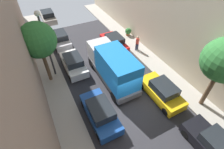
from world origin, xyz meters
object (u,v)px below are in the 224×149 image
object	(u,v)px
parked_car_right_1	(162,91)
pedestrian	(137,43)
parked_car_right_2	(114,42)
parked_car_left_2	(100,112)
parked_car_left_5	(48,17)
delivery_truck	(113,66)
street_tree_0	(38,40)
parked_car_right_0	(216,147)
potted_plant_2	(35,49)
potted_plant_1	(128,32)
parked_car_left_3	(73,63)
parked_car_left_4	(60,39)
lamp_post	(44,37)

from	to	relation	value
parked_car_right_1	pedestrian	world-z (taller)	pedestrian
parked_car_right_2	pedestrian	world-z (taller)	pedestrian
parked_car_left_2	parked_car_left_5	size ratio (longest dim) A/B	1.00
delivery_truck	street_tree_0	xyz separation A→B (m)	(-5.16, 2.68, 2.52)
parked_car_left_2	street_tree_0	xyz separation A→B (m)	(-2.46, 5.91, 3.59)
parked_car_right_0	parked_car_right_1	world-z (taller)	same
potted_plant_2	street_tree_0	bearing A→B (deg)	-84.01
street_tree_0	potted_plant_2	xyz separation A→B (m)	(-0.53, 5.05, -3.64)
parked_car_right_0	parked_car_left_2	bearing A→B (deg)	133.82
potted_plant_1	parked_car_left_3	bearing A→B (deg)	-159.15
street_tree_0	delivery_truck	bearing A→B (deg)	-27.48
parked_car_left_4	parked_car_right_2	xyz separation A→B (m)	(5.40, -3.63, 0.00)
delivery_truck	parked_car_left_4	bearing A→B (deg)	107.61
lamp_post	parked_car_right_0	bearing A→B (deg)	-58.90
street_tree_0	lamp_post	bearing A→B (deg)	45.53
parked_car_left_3	pedestrian	world-z (taller)	pedestrian
pedestrian	parked_car_right_0	bearing A→B (deg)	-99.48
delivery_truck	potted_plant_2	bearing A→B (deg)	126.33
parked_car_right_1	parked_car_left_4	bearing A→B (deg)	113.93
parked_car_left_2	delivery_truck	xyz separation A→B (m)	(2.70, 3.23, 1.07)
lamp_post	parked_car_left_5	bearing A→B (deg)	81.22
parked_car_left_2	parked_car_right_0	xyz separation A→B (m)	(5.40, -5.63, 0.00)
parked_car_left_4	pedestrian	world-z (taller)	pedestrian
parked_car_left_3	lamp_post	bearing A→B (deg)	-179.34
potted_plant_1	parked_car_left_4	bearing A→B (deg)	165.59
pedestrian	street_tree_0	size ratio (longest dim) A/B	0.31
parked_car_left_2	potted_plant_2	xyz separation A→B (m)	(-2.99, 10.96, -0.04)
parked_car_left_2	parked_car_right_1	xyz separation A→B (m)	(5.40, -0.44, 0.00)
parked_car_left_2	parked_car_right_1	bearing A→B (deg)	-4.62
potted_plant_1	potted_plant_2	world-z (taller)	potted_plant_1
parked_car_left_3	potted_plant_2	bearing A→B (deg)	123.78
parked_car_right_1	parked_car_right_2	distance (m)	8.54
parked_car_left_5	parked_car_right_0	xyz separation A→B (m)	(5.40, -24.40, 0.00)
parked_car_left_4	pedestrian	distance (m)	9.16
parked_car_left_2	potted_plant_1	bearing A→B (deg)	49.53
parked_car_left_4	parked_car_left_5	xyz separation A→B (m)	(0.00, 7.04, 0.00)
parked_car_left_2	parked_car_left_5	world-z (taller)	same
parked_car_right_0	street_tree_0	bearing A→B (deg)	124.26
street_tree_0	parked_car_right_1	bearing A→B (deg)	-38.92
parked_car_left_3	parked_car_right_2	bearing A→B (deg)	16.60
parked_car_left_4	parked_car_left_2	bearing A→B (deg)	-90.00
delivery_truck	potted_plant_2	xyz separation A→B (m)	(-5.69, 7.73, -1.11)
pedestrian	street_tree_0	distance (m)	10.38
pedestrian	lamp_post	world-z (taller)	lamp_post
parked_car_right_1	street_tree_0	world-z (taller)	street_tree_0
parked_car_left_5	parked_car_right_1	distance (m)	19.95
parked_car_left_4	parked_car_right_2	size ratio (longest dim) A/B	1.00
parked_car_left_3	pedestrian	distance (m)	7.41
parked_car_right_2	parked_car_left_3	bearing A→B (deg)	-163.40
parked_car_right_1	potted_plant_2	xyz separation A→B (m)	(-8.39, 11.39, -0.04)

